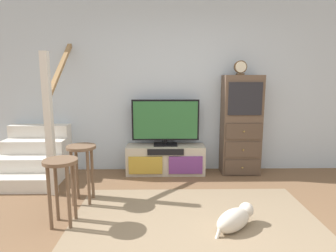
{
  "coord_description": "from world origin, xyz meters",
  "views": [
    {
      "loc": [
        -0.33,
        -2.16,
        1.51
      ],
      "look_at": [
        -0.27,
        1.93,
        0.8
      ],
      "focal_mm": 30.99,
      "sensor_mm": 36.0,
      "label": 1
    }
  ],
  "objects": [
    {
      "name": "side_cabinet",
      "position": [
        0.86,
        2.2,
        0.76
      ],
      "size": [
        0.58,
        0.38,
        1.52
      ],
      "color": "brown",
      "rests_on": "ground_plane"
    },
    {
      "name": "television",
      "position": [
        -0.3,
        2.22,
        0.82
      ],
      "size": [
        1.03,
        0.22,
        0.71
      ],
      "color": "black",
      "rests_on": "media_console"
    },
    {
      "name": "dog",
      "position": [
        0.38,
        0.49,
        0.12
      ],
      "size": [
        0.47,
        0.43,
        0.23
      ],
      "color": "beige",
      "rests_on": "ground_plane"
    },
    {
      "name": "staircase",
      "position": [
        -2.24,
        2.2,
        0.37
      ],
      "size": [
        1.0,
        1.36,
        2.2
      ],
      "color": "silver",
      "rests_on": "ground_plane"
    },
    {
      "name": "back_wall",
      "position": [
        0.0,
        2.46,
        1.35
      ],
      "size": [
        6.4,
        0.12,
        2.7
      ],
      "primitive_type": "cube",
      "color": "silver",
      "rests_on": "ground_plane"
    },
    {
      "name": "media_console",
      "position": [
        -0.3,
        2.19,
        0.22
      ],
      "size": [
        1.2,
        0.38,
        0.44
      ],
      "color": "#BCB29E",
      "rests_on": "ground_plane"
    },
    {
      "name": "bar_stool_far",
      "position": [
        -1.3,
        1.15,
        0.52
      ],
      "size": [
        0.34,
        0.34,
        0.7
      ],
      "color": "brown",
      "rests_on": "ground_plane"
    },
    {
      "name": "area_rug",
      "position": [
        0.0,
        0.6,
        0.01
      ],
      "size": [
        2.6,
        1.8,
        0.01
      ],
      "primitive_type": "cube",
      "color": "#847056",
      "rests_on": "ground_plane"
    },
    {
      "name": "desk_clock",
      "position": [
        0.81,
        2.19,
        1.62
      ],
      "size": [
        0.19,
        0.08,
        0.21
      ],
      "color": "#4C3823",
      "rests_on": "side_cabinet"
    },
    {
      "name": "bar_stool_near",
      "position": [
        -1.36,
        0.62,
        0.52
      ],
      "size": [
        0.34,
        0.34,
        0.69
      ],
      "color": "brown",
      "rests_on": "ground_plane"
    }
  ]
}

